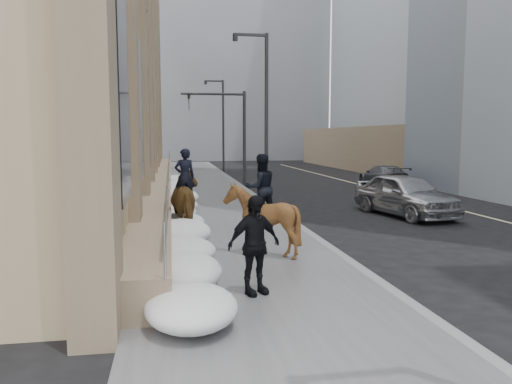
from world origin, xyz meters
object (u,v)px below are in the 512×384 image
Objects in this scene: car_grey at (383,176)px; pedestrian at (254,245)px; mounted_horse_right at (261,214)px; car_silver at (405,195)px; mounted_horse_left at (189,201)px.

pedestrian is at bearing 62.37° from car_grey.
mounted_horse_right reaches higher than car_grey.
mounted_horse_right is at bearing 59.74° from car_grey.
mounted_horse_right is 0.52× the size of car_silver.
car_silver is at bearing -153.15° from mounted_horse_right.
mounted_horse_right is at bearing -149.58° from car_silver.
mounted_horse_left is at bearing 77.00° from pedestrian.
car_grey is at bearing 37.70° from pedestrian.
pedestrian is (1.01, -6.09, -0.10)m from mounted_horse_left.
car_grey is (12.67, 14.22, -0.51)m from mounted_horse_left.
mounted_horse_right is 20.42m from car_grey.
car_grey is (11.66, 20.32, -0.41)m from pedestrian.
mounted_horse_right is (1.71, -3.00, -0.00)m from mounted_horse_left.
car_silver reaches higher than car_grey.
car_silver is (6.89, 6.03, -0.33)m from mounted_horse_right.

